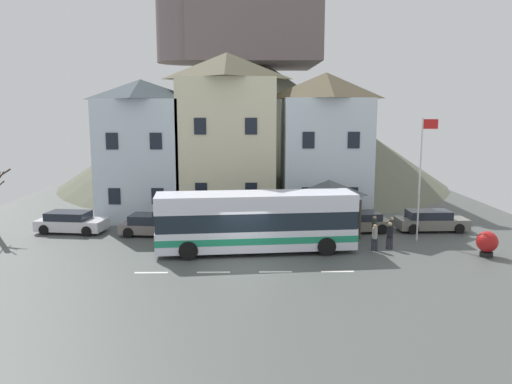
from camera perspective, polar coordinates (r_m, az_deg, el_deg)
name	(u,v)px	position (r m, az deg, el deg)	size (l,w,h in m)	color
ground_plane	(245,265)	(25.95, -1.27, -8.22)	(40.00, 60.00, 0.07)	#4C514E
townhouse_00	(143,150)	(37.29, -12.58, 4.63)	(5.75, 5.43, 9.85)	silver
townhouse_01	(228,136)	(37.25, -3.21, 6.32)	(6.70, 6.90, 11.77)	beige
townhouse_02	(325,146)	(36.89, 7.72, 5.10)	(6.02, 5.25, 10.33)	silver
hilltop_castle	(253,114)	(54.71, -0.37, 8.75)	(40.10, 40.10, 21.26)	#5D614E
transit_bus	(256,222)	(27.87, 0.00, -3.42)	(11.03, 3.46, 3.27)	white
bus_shelter	(329,188)	(32.32, 8.16, 0.44)	(3.60, 3.60, 3.40)	#473D33
parked_car_00	(71,222)	(34.59, -19.99, -3.19)	(4.48, 2.47, 1.33)	silver
parked_car_01	(431,221)	(34.78, 18.97, -3.06)	(4.47, 1.92, 1.34)	slate
parked_car_02	(357,222)	(33.33, 11.21, -3.32)	(4.44, 2.47, 1.25)	slate
parked_car_03	(152,225)	(32.52, -11.55, -3.62)	(4.11, 2.34, 1.29)	slate
pedestrian_00	(375,237)	(29.08, 13.15, -4.93)	(0.36, 0.29, 1.49)	#2D2D38
pedestrian_01	(390,235)	(29.59, 14.75, -4.64)	(0.36, 0.34, 1.54)	#2D2D38
pedestrian_02	(374,227)	(31.03, 13.10, -3.82)	(0.29, 0.29, 1.55)	#2D2D38
pedestrian_03	(391,229)	(30.37, 14.91, -4.01)	(0.28, 0.30, 1.67)	black
public_bench	(340,218)	(34.96, 9.38, -2.93)	(1.79, 0.48, 0.87)	#33473D
flagpole	(422,171)	(31.38, 18.04, 2.27)	(0.95, 0.10, 7.27)	silver
harbour_buoy	(487,243)	(29.82, 24.45, -5.18)	(1.13, 1.13, 1.38)	black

